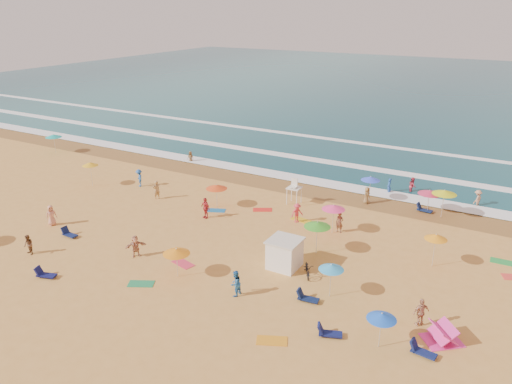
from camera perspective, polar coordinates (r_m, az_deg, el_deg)
The scene contains 12 objects.
ground at distance 39.44m, azimuth -0.90°, elevation -5.41°, with size 220.00×220.00×0.00m, color gold.
ocean at distance 117.19m, azimuth 20.80°, elevation 10.87°, with size 220.00×140.00×0.18m, color #0C4756.
wet_sand at distance 49.74m, azimuth 6.42°, elevation 0.15°, with size 220.00×220.00×0.00m, color olive.
surf_foam at distance 57.50m, azimuth 9.94°, elevation 2.92°, with size 200.00×18.70×0.05m.
cabana at distance 35.11m, azimuth 3.29°, elevation -7.10°, with size 2.00×2.00×2.00m, color white.
cabana_roof at distance 34.63m, azimuth 3.32°, elevation -5.55°, with size 2.20×2.20×0.12m, color silver.
bicycle at distance 34.42m, azimuth 5.91°, elevation -8.74°, with size 0.67×1.92×1.01m, color black.
lifeguard_stand at distance 46.03m, azimuth 4.39°, elevation -0.11°, with size 1.20×1.20×2.10m, color white, non-canonical shape.
beach_umbrellas at distance 40.19m, azimuth 0.78°, elevation -1.51°, with size 62.21×30.51×0.78m.
loungers at distance 33.04m, azimuth 11.53°, elevation -11.12°, with size 49.59×25.12×0.34m.
towels at distance 36.30m, azimuth 0.38°, elevation -7.84°, with size 43.64×20.56×0.03m.
beachgoers at distance 42.39m, azimuth 2.41°, elevation -2.32°, with size 36.71×28.10×2.10m.
Camera 1 is at (18.02, -30.49, 17.36)m, focal length 35.00 mm.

